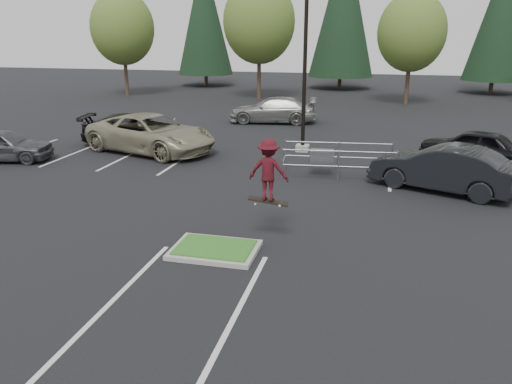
% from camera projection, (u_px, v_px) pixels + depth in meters
% --- Properties ---
extents(ground, '(120.00, 120.00, 0.00)m').
position_uv_depth(ground, '(215.00, 252.00, 12.97)').
color(ground, black).
rests_on(ground, ground).
extents(grass_median, '(2.20, 1.60, 0.16)m').
position_uv_depth(grass_median, '(215.00, 249.00, 12.94)').
color(grass_median, '#9C9A91').
rests_on(grass_median, ground).
extents(stall_lines, '(22.62, 17.60, 0.01)m').
position_uv_depth(stall_lines, '(230.00, 183.00, 18.84)').
color(stall_lines, silver).
rests_on(stall_lines, ground).
extents(light_pole, '(0.70, 0.60, 10.12)m').
position_uv_depth(light_pole, '(305.00, 53.00, 22.56)').
color(light_pole, '#9C9A91').
rests_on(light_pole, ground).
extents(decid_a, '(5.44, 5.44, 8.91)m').
position_uv_depth(decid_a, '(123.00, 30.00, 43.07)').
color(decid_a, '#38281C').
rests_on(decid_a, ground).
extents(decid_b, '(5.89, 5.89, 9.64)m').
position_uv_depth(decid_b, '(259.00, 24.00, 40.71)').
color(decid_b, '#38281C').
rests_on(decid_b, ground).
extents(decid_c, '(5.12, 5.12, 8.38)m').
position_uv_depth(decid_c, '(412.00, 35.00, 37.63)').
color(decid_c, '#38281C').
rests_on(decid_c, ground).
extents(conif_a, '(5.72, 5.72, 13.00)m').
position_uv_depth(conif_a, '(204.00, 15.00, 50.94)').
color(conif_a, '#38281C').
rests_on(conif_a, ground).
extents(conif_b, '(6.38, 6.38, 14.50)m').
position_uv_depth(conif_b, '(343.00, 6.00, 48.04)').
color(conif_b, '#38281C').
rests_on(conif_b, ground).
extents(conif_c, '(5.50, 5.50, 12.50)m').
position_uv_depth(conif_c, '(501.00, 16.00, 44.29)').
color(conif_c, '#38281C').
rests_on(conif_c, ground).
extents(cart_corral, '(4.49, 2.00, 1.23)m').
position_uv_depth(cart_corral, '(326.00, 157.00, 19.64)').
color(cart_corral, gray).
rests_on(cart_corral, ground).
extents(skateboarder, '(1.09, 0.64, 1.78)m').
position_uv_depth(skateboarder, '(269.00, 170.00, 13.01)').
color(skateboarder, black).
rests_on(skateboarder, ground).
extents(car_l_tan, '(7.01, 4.78, 1.78)m').
position_uv_depth(car_l_tan, '(150.00, 133.00, 23.57)').
color(car_l_tan, gray).
rests_on(car_l_tan, ground).
extents(car_l_black, '(5.55, 3.04, 1.52)m').
position_uv_depth(car_l_black, '(134.00, 130.00, 25.16)').
color(car_l_black, black).
rests_on(car_l_black, ground).
extents(car_l_grey, '(4.47, 2.63, 1.43)m').
position_uv_depth(car_l_grey, '(2.00, 145.00, 21.93)').
color(car_l_grey, '#43444A').
rests_on(car_l_grey, ground).
extents(car_r_charc, '(5.32, 3.55, 1.66)m').
position_uv_depth(car_r_charc, '(443.00, 168.00, 17.79)').
color(car_r_charc, black).
rests_on(car_r_charc, ground).
extents(car_r_black, '(4.69, 3.28, 1.48)m').
position_uv_depth(car_r_black, '(473.00, 146.00, 21.59)').
color(car_r_black, black).
rests_on(car_r_black, ground).
extents(car_far_silver, '(5.65, 2.85, 1.57)m').
position_uv_depth(car_far_silver, '(273.00, 110.00, 31.25)').
color(car_far_silver, gray).
rests_on(car_far_silver, ground).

